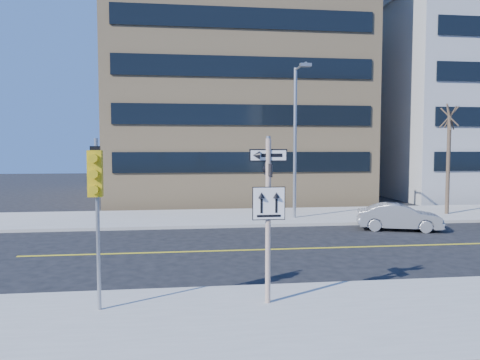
{
  "coord_description": "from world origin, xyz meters",
  "views": [
    {
      "loc": [
        -2.08,
        -13.53,
        3.94
      ],
      "look_at": [
        0.14,
        4.0,
        2.7
      ],
      "focal_mm": 35.0,
      "sensor_mm": 36.0,
      "label": 1
    }
  ],
  "objects": [
    {
      "name": "streetlight_a",
      "position": [
        4.0,
        10.76,
        4.76
      ],
      "size": [
        0.55,
        2.25,
        8.0
      ],
      "color": "gray",
      "rests_on": "far_sidewalk"
    },
    {
      "name": "sign_pole",
      "position": [
        0.0,
        -2.51,
        2.44
      ],
      "size": [
        0.92,
        0.92,
        4.06
      ],
      "color": "silver",
      "rests_on": "near_sidewalk"
    },
    {
      "name": "traffic_signal",
      "position": [
        -4.0,
        -2.66,
        3.03
      ],
      "size": [
        0.32,
        0.45,
        4.0
      ],
      "color": "gray",
      "rests_on": "near_sidewalk"
    },
    {
      "name": "street_tree_west",
      "position": [
        13.0,
        11.3,
        5.52
      ],
      "size": [
        1.8,
        1.8,
        6.35
      ],
      "color": "#372D20",
      "rests_on": "far_sidewalk"
    },
    {
      "name": "parked_car_b",
      "position": [
        8.21,
        7.38,
        0.64
      ],
      "size": [
        2.48,
        4.09,
        1.27
      ],
      "primitive_type": "imported",
      "rotation": [
        0.0,
        0.0,
        1.26
      ],
      "color": "gray",
      "rests_on": "ground"
    },
    {
      "name": "ground",
      "position": [
        0.0,
        0.0,
        0.0
      ],
      "size": [
        120.0,
        120.0,
        0.0
      ],
      "primitive_type": "plane",
      "color": "black",
      "rests_on": "ground"
    },
    {
      "name": "building_brick",
      "position": [
        2.0,
        25.0,
        9.0
      ],
      "size": [
        18.0,
        18.0,
        18.0
      ],
      "primitive_type": "cube",
      "color": "tan",
      "rests_on": "ground"
    }
  ]
}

